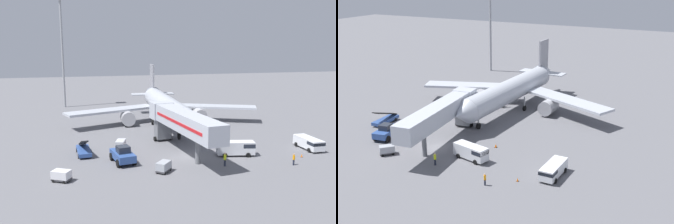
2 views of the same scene
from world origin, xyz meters
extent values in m
plane|color=slate|center=(0.00, 0.00, 0.00)|extent=(300.00, 300.00, 0.00)
cylinder|color=#B7BCC6|center=(2.73, 21.11, 4.11)|extent=(5.50, 28.49, 4.22)
cone|color=#B7BCC6|center=(2.01, 5.28, 4.11)|extent=(4.28, 3.54, 4.13)
cone|color=#B7BCC6|center=(3.49, 37.86, 4.42)|extent=(4.24, 5.40, 4.01)
cube|color=gray|center=(3.43, 36.56, 8.32)|extent=(0.55, 4.11, 6.75)
cube|color=#B7BCC6|center=(5.94, 36.07, 4.64)|extent=(5.19, 3.21, 0.24)
cube|color=#B7BCC6|center=(0.89, 36.30, 4.64)|extent=(5.19, 3.21, 0.24)
cube|color=#B7BCC6|center=(13.53, 23.40, 3.16)|extent=(18.83, 11.57, 0.44)
cube|color=#B7BCC6|center=(-7.81, 24.37, 3.16)|extent=(19.13, 10.12, 0.44)
cylinder|color=#A8A8AD|center=(10.28, 22.41, 1.64)|extent=(2.95, 3.75, 2.79)
cylinder|color=#A8A8AD|center=(-4.67, 23.09, 1.64)|extent=(2.95, 3.75, 2.79)
cylinder|color=gray|center=(2.23, 10.07, 1.70)|extent=(0.28, 0.28, 2.29)
cylinder|color=black|center=(2.23, 10.07, 0.55)|extent=(0.40, 1.11, 1.10)
cylinder|color=gray|center=(5.23, 22.70, 1.70)|extent=(0.28, 0.28, 2.29)
cylinder|color=black|center=(5.23, 22.70, 0.55)|extent=(0.40, 1.11, 1.10)
cylinder|color=gray|center=(0.39, 22.92, 1.70)|extent=(0.28, 0.28, 2.29)
cylinder|color=black|center=(0.39, 22.92, 0.55)|extent=(0.40, 1.11, 1.10)
cube|color=#B2B7C1|center=(0.40, 0.50, 5.16)|extent=(5.15, 19.48, 2.70)
cube|color=red|center=(-1.11, 0.33, 5.16)|extent=(1.86, 16.08, 0.44)
cube|color=#B2B7C1|center=(-0.75, 10.67, 5.16)|extent=(3.74, 3.17, 2.84)
cube|color=#232833|center=(-0.90, 11.96, 5.41)|extent=(3.31, 0.61, 0.90)
cube|color=slate|center=(-0.68, 10.07, 2.10)|extent=(2.74, 2.08, 3.41)
cylinder|color=black|center=(-2.10, 9.91, 0.40)|extent=(0.39, 0.83, 0.80)
cylinder|color=black|center=(0.73, 10.23, 0.40)|extent=(0.39, 0.83, 0.80)
cylinder|color=slate|center=(0.84, -3.33, 1.90)|extent=(0.70, 0.70, 3.81)
cube|color=#2D4C8E|center=(-9.04, -0.19, 1.05)|extent=(3.14, 5.44, 1.00)
cube|color=#232833|center=(-9.00, -0.44, 2.00)|extent=(1.91, 2.04, 0.90)
cylinder|color=black|center=(-7.68, -1.66, 0.55)|extent=(0.57, 1.15, 1.10)
cylinder|color=black|center=(-9.88, -2.01, 0.55)|extent=(0.57, 1.15, 1.10)
cylinder|color=black|center=(-8.20, 1.64, 0.55)|extent=(0.57, 1.15, 1.10)
cylinder|color=black|center=(-10.41, 1.28, 0.55)|extent=(0.57, 1.15, 1.10)
cube|color=#2D4C8E|center=(-14.13, 5.18, 0.57)|extent=(2.15, 5.60, 0.55)
cube|color=black|center=(-14.13, 5.18, 1.84)|extent=(1.32, 5.60, 1.94)
cylinder|color=black|center=(-13.16, 3.58, 0.30)|extent=(0.25, 0.61, 0.60)
cylinder|color=black|center=(-14.91, 3.48, 0.30)|extent=(0.25, 0.61, 0.60)
cylinder|color=black|center=(-13.34, 6.88, 0.30)|extent=(0.25, 0.61, 0.60)
cylinder|color=black|center=(-15.09, 6.78, 0.30)|extent=(0.25, 0.61, 0.60)
cube|color=silver|center=(7.52, -1.22, 1.22)|extent=(5.76, 3.02, 1.87)
cube|color=#1E232D|center=(9.33, -1.65, 1.63)|extent=(2.13, 2.19, 0.60)
cylinder|color=black|center=(9.37, -0.77, 0.34)|extent=(0.74, 0.47, 0.68)
cylinder|color=black|center=(8.97, -2.46, 0.34)|extent=(0.74, 0.47, 0.68)
cylinder|color=black|center=(6.06, 0.01, 0.34)|extent=(0.74, 0.47, 0.68)
cylinder|color=black|center=(5.66, -1.68, 0.34)|extent=(0.74, 0.47, 0.68)
cube|color=white|center=(20.17, -0.99, 1.05)|extent=(2.16, 5.60, 1.52)
cube|color=#1E232D|center=(20.11, -2.87, 1.39)|extent=(2.08, 1.83, 0.49)
cylinder|color=black|center=(21.08, -2.73, 0.34)|extent=(0.38, 0.69, 0.68)
cylinder|color=black|center=(19.16, -2.68, 0.34)|extent=(0.38, 0.69, 0.68)
cylinder|color=black|center=(21.18, 0.70, 0.34)|extent=(0.38, 0.69, 0.68)
cylinder|color=black|center=(19.26, 0.76, 0.34)|extent=(0.38, 0.69, 0.68)
cube|color=#38383D|center=(-4.51, -5.39, 0.29)|extent=(2.38, 2.45, 0.22)
cube|color=#999EA5|center=(-4.51, -5.39, 0.90)|extent=(2.38, 2.45, 0.99)
cylinder|color=black|center=(-4.45, -4.44, 0.18)|extent=(0.33, 0.35, 0.36)
cylinder|color=black|center=(-3.58, -5.22, 0.18)|extent=(0.33, 0.35, 0.36)
cylinder|color=black|center=(-5.45, -5.56, 0.18)|extent=(0.33, 0.35, 0.36)
cylinder|color=black|center=(-4.58, -6.34, 0.18)|extent=(0.33, 0.35, 0.36)
cube|color=#38383D|center=(-8.41, 6.61, 0.29)|extent=(2.04, 2.85, 0.22)
cube|color=silver|center=(-8.41, 6.61, 0.92)|extent=(2.04, 2.85, 1.04)
cylinder|color=black|center=(-8.11, 5.56, 0.18)|extent=(0.23, 0.38, 0.36)
cylinder|color=black|center=(-9.26, 5.94, 0.18)|extent=(0.23, 0.38, 0.36)
cylinder|color=black|center=(-7.56, 7.27, 0.18)|extent=(0.23, 0.38, 0.36)
cylinder|color=black|center=(-8.71, 7.65, 0.18)|extent=(0.23, 0.38, 0.36)
cylinder|color=#1E2333|center=(13.25, -7.31, 0.39)|extent=(0.31, 0.31, 0.79)
cylinder|color=orange|center=(13.25, -7.31, 1.10)|extent=(0.41, 0.41, 0.62)
sphere|color=tan|center=(13.25, -7.31, 1.53)|extent=(0.21, 0.21, 0.21)
cylinder|color=#1E2333|center=(4.05, -5.23, 0.45)|extent=(0.36, 0.36, 0.90)
cylinder|color=#D8EA19|center=(4.05, -5.23, 1.26)|extent=(0.48, 0.48, 0.71)
sphere|color=tan|center=(4.05, -5.23, 1.76)|extent=(0.24, 0.24, 0.24)
cube|color=black|center=(16.54, -4.48, 0.01)|extent=(0.31, 0.31, 0.03)
cone|color=orange|center=(16.54, -4.48, 0.25)|extent=(0.26, 0.26, 0.45)
cube|color=black|center=(8.73, 4.21, 0.01)|extent=(0.40, 0.40, 0.03)
cone|color=orange|center=(8.73, 4.21, 0.32)|extent=(0.34, 0.34, 0.60)
cylinder|color=#93969B|center=(-17.25, 50.40, 14.23)|extent=(0.56, 0.56, 28.46)
camera|label=1|loc=(-15.52, -48.23, 15.93)|focal=38.58mm
camera|label=2|loc=(38.02, -50.69, 26.51)|focal=46.52mm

